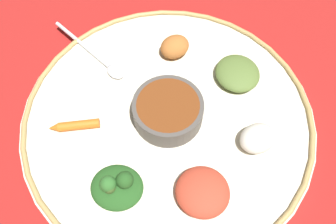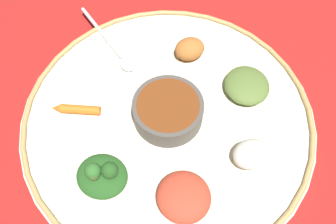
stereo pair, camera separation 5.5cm
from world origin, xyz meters
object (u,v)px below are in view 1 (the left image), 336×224
(center_bowl, at_px, (168,110))
(greens_pile, at_px, (117,186))
(carrot_near_spoon, at_px, (75,126))
(spoon, at_px, (99,58))

(center_bowl, height_order, greens_pile, greens_pile)
(greens_pile, xyz_separation_m, carrot_near_spoon, (0.07, 0.10, -0.01))
(center_bowl, height_order, carrot_near_spoon, center_bowl)
(center_bowl, relative_size, spoon, 0.65)
(spoon, distance_m, greens_pile, 0.24)
(spoon, bearing_deg, greens_pile, -148.93)
(center_bowl, bearing_deg, greens_pile, 168.35)
(center_bowl, distance_m, carrot_near_spoon, 0.14)
(spoon, height_order, greens_pile, greens_pile)
(center_bowl, relative_size, greens_pile, 1.31)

